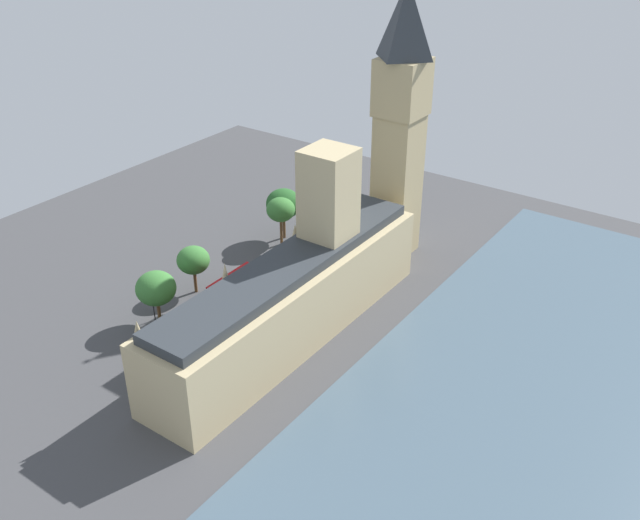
{
  "coord_description": "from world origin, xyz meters",
  "views": [
    {
      "loc": [
        -59.01,
        72.52,
        64.94
      ],
      "look_at": [
        1.0,
        -11.95,
        7.26
      ],
      "focal_mm": 39.76,
      "sensor_mm": 36.0,
      "label": 1
    }
  ],
  "objects_px": {
    "parliament_building": "(297,289)",
    "clock_tower": "(400,120)",
    "car_yellow_cab_opposite_hall": "(210,325)",
    "pedestrian_near_tower": "(224,331)",
    "double_decker_bus_under_trees": "(233,287)",
    "pedestrian_trailing": "(306,278)",
    "car_dark_green_far_end": "(177,348)",
    "plane_tree_corner": "(281,210)",
    "plane_tree_midblock": "(193,260)",
    "street_lamp_slot_10": "(152,298)",
    "plane_tree_kerbside": "(156,288)",
    "plane_tree_by_river_gate": "(284,204)",
    "car_white_leading": "(270,278)"
  },
  "relations": [
    {
      "from": "clock_tower",
      "to": "car_dark_green_far_end",
      "type": "relative_size",
      "value": 10.96
    },
    {
      "from": "street_lamp_slot_10",
      "to": "car_white_leading",
      "type": "bearing_deg",
      "value": -111.18
    },
    {
      "from": "car_white_leading",
      "to": "pedestrian_trailing",
      "type": "distance_m",
      "value": 6.5
    },
    {
      "from": "plane_tree_kerbside",
      "to": "plane_tree_midblock",
      "type": "relative_size",
      "value": 1.05
    },
    {
      "from": "car_yellow_cab_opposite_hall",
      "to": "pedestrian_trailing",
      "type": "xyz_separation_m",
      "value": [
        -3.58,
        -20.99,
        -0.15
      ]
    },
    {
      "from": "pedestrian_near_tower",
      "to": "car_dark_green_far_end",
      "type": "bearing_deg",
      "value": 91.36
    },
    {
      "from": "plane_tree_by_river_gate",
      "to": "plane_tree_midblock",
      "type": "bearing_deg",
      "value": 90.3
    },
    {
      "from": "car_yellow_cab_opposite_hall",
      "to": "street_lamp_slot_10",
      "type": "height_order",
      "value": "street_lamp_slot_10"
    },
    {
      "from": "car_white_leading",
      "to": "street_lamp_slot_10",
      "type": "xyz_separation_m",
      "value": [
        7.83,
        20.19,
        3.28
      ]
    },
    {
      "from": "car_white_leading",
      "to": "street_lamp_slot_10",
      "type": "relative_size",
      "value": 0.72
    },
    {
      "from": "car_yellow_cab_opposite_hall",
      "to": "clock_tower",
      "type": "bearing_deg",
      "value": -107.17
    },
    {
      "from": "double_decker_bus_under_trees",
      "to": "car_dark_green_far_end",
      "type": "distance_m",
      "value": 16.62
    },
    {
      "from": "double_decker_bus_under_trees",
      "to": "car_dark_green_far_end",
      "type": "height_order",
      "value": "double_decker_bus_under_trees"
    },
    {
      "from": "pedestrian_trailing",
      "to": "plane_tree_corner",
      "type": "height_order",
      "value": "plane_tree_corner"
    },
    {
      "from": "clock_tower",
      "to": "pedestrian_trailing",
      "type": "xyz_separation_m",
      "value": [
        6.48,
        19.52,
        -25.24
      ]
    },
    {
      "from": "double_decker_bus_under_trees",
      "to": "street_lamp_slot_10",
      "type": "distance_m",
      "value": 13.81
    },
    {
      "from": "car_dark_green_far_end",
      "to": "pedestrian_trailing",
      "type": "height_order",
      "value": "car_dark_green_far_end"
    },
    {
      "from": "street_lamp_slot_10",
      "to": "pedestrian_near_tower",
      "type": "bearing_deg",
      "value": -164.83
    },
    {
      "from": "pedestrian_trailing",
      "to": "clock_tower",
      "type": "bearing_deg",
      "value": -14.75
    },
    {
      "from": "plane_tree_by_river_gate",
      "to": "clock_tower",
      "type": "bearing_deg",
      "value": -158.16
    },
    {
      "from": "car_dark_green_far_end",
      "to": "pedestrian_trailing",
      "type": "bearing_deg",
      "value": 81.75
    },
    {
      "from": "street_lamp_slot_10",
      "to": "plane_tree_by_river_gate",
      "type": "bearing_deg",
      "value": -88.65
    },
    {
      "from": "double_decker_bus_under_trees",
      "to": "pedestrian_near_tower",
      "type": "xyz_separation_m",
      "value": [
        -5.71,
        8.76,
        -1.88
      ]
    },
    {
      "from": "car_dark_green_far_end",
      "to": "plane_tree_kerbside",
      "type": "relative_size",
      "value": 0.5
    },
    {
      "from": "clock_tower",
      "to": "double_decker_bus_under_trees",
      "type": "distance_m",
      "value": 41.36
    },
    {
      "from": "car_dark_green_far_end",
      "to": "plane_tree_by_river_gate",
      "type": "relative_size",
      "value": 0.44
    },
    {
      "from": "parliament_building",
      "to": "clock_tower",
      "type": "bearing_deg",
      "value": -87.5
    },
    {
      "from": "pedestrian_near_tower",
      "to": "plane_tree_by_river_gate",
      "type": "bearing_deg",
      "value": -46.13
    },
    {
      "from": "parliament_building",
      "to": "pedestrian_near_tower",
      "type": "distance_m",
      "value": 13.51
    },
    {
      "from": "car_white_leading",
      "to": "plane_tree_midblock",
      "type": "xyz_separation_m",
      "value": [
        8.53,
        9.88,
        5.38
      ]
    },
    {
      "from": "plane_tree_corner",
      "to": "street_lamp_slot_10",
      "type": "bearing_deg",
      "value": 89.12
    },
    {
      "from": "parliament_building",
      "to": "plane_tree_kerbside",
      "type": "distance_m",
      "value": 22.62
    },
    {
      "from": "plane_tree_corner",
      "to": "plane_tree_kerbside",
      "type": "distance_m",
      "value": 32.89
    },
    {
      "from": "double_decker_bus_under_trees",
      "to": "car_dark_green_far_end",
      "type": "bearing_deg",
      "value": -80.65
    },
    {
      "from": "car_dark_green_far_end",
      "to": "car_white_leading",
      "type": "bearing_deg",
      "value": 92.68
    },
    {
      "from": "parliament_building",
      "to": "car_dark_green_far_end",
      "type": "distance_m",
      "value": 20.22
    },
    {
      "from": "car_yellow_cab_opposite_hall",
      "to": "car_dark_green_far_end",
      "type": "distance_m",
      "value": 7.36
    },
    {
      "from": "plane_tree_midblock",
      "to": "street_lamp_slot_10",
      "type": "relative_size",
      "value": 1.47
    },
    {
      "from": "car_dark_green_far_end",
      "to": "pedestrian_near_tower",
      "type": "distance_m",
      "value": 8.02
    },
    {
      "from": "clock_tower",
      "to": "car_white_leading",
      "type": "relative_size",
      "value": 11.77
    },
    {
      "from": "car_yellow_cab_opposite_hall",
      "to": "pedestrian_near_tower",
      "type": "xyz_separation_m",
      "value": [
        -2.82,
        -0.16,
        -0.13
      ]
    },
    {
      "from": "plane_tree_corner",
      "to": "plane_tree_midblock",
      "type": "height_order",
      "value": "plane_tree_corner"
    },
    {
      "from": "pedestrian_near_tower",
      "to": "plane_tree_midblock",
      "type": "xyz_separation_m",
      "value": [
        12.94,
        -6.99,
        5.51
      ]
    },
    {
      "from": "parliament_building",
      "to": "double_decker_bus_under_trees",
      "type": "xyz_separation_m",
      "value": [
        14.37,
        -1.09,
        -5.11
      ]
    },
    {
      "from": "parliament_building",
      "to": "pedestrian_trailing",
      "type": "height_order",
      "value": "parliament_building"
    },
    {
      "from": "pedestrian_near_tower",
      "to": "plane_tree_by_river_gate",
      "type": "distance_m",
      "value": 35.39
    },
    {
      "from": "double_decker_bus_under_trees",
      "to": "pedestrian_trailing",
      "type": "relative_size",
      "value": 6.41
    },
    {
      "from": "parliament_building",
      "to": "pedestrian_near_tower",
      "type": "relative_size",
      "value": 33.18
    },
    {
      "from": "parliament_building",
      "to": "pedestrian_trailing",
      "type": "distance_m",
      "value": 16.87
    },
    {
      "from": "plane_tree_kerbside",
      "to": "street_lamp_slot_10",
      "type": "xyz_separation_m",
      "value": [
        1.13,
        0.05,
        -2.23
      ]
    }
  ]
}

